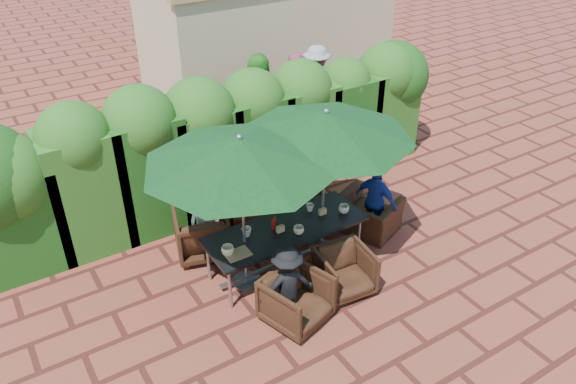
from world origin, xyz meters
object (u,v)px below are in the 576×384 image
dining_table (286,232)px  chair_end_right (367,209)px  umbrella_left (240,152)px  chair_far_right (302,205)px  chair_far_left (202,231)px  chair_near_left (296,297)px  umbrella_right (326,125)px  chair_far_mid (254,218)px  chair_near_right (345,269)px

dining_table → chair_end_right: bearing=3.3°
umbrella_left → chair_far_right: umbrella_left is taller
chair_far_left → chair_near_left: chair_far_left is taller
umbrella_right → chair_far_left: size_ratio=3.08×
chair_far_left → umbrella_right: bearing=166.8°
umbrella_left → umbrella_right: (1.41, 0.06, -0.00)m
chair_far_left → chair_end_right: size_ratio=0.86×
chair_near_left → chair_far_mid: bearing=60.0°
dining_table → chair_near_right: bearing=-63.2°
chair_far_mid → chair_near_left: size_ratio=0.93×
dining_table → umbrella_right: size_ratio=0.96×
umbrella_left → dining_table: bearing=-1.4°
umbrella_left → chair_far_right: 2.56m
chair_far_right → chair_end_right: 1.11m
chair_near_left → chair_near_right: bearing=-8.3°
umbrella_left → chair_near_right: size_ratio=3.48×
umbrella_left → chair_near_left: bearing=-78.8°
umbrella_right → chair_far_mid: 2.16m
umbrella_right → chair_near_left: bearing=-137.1°
dining_table → chair_near_left: chair_near_left is taller
umbrella_left → umbrella_right: bearing=2.5°
umbrella_right → chair_near_right: umbrella_right is taller
chair_far_right → chair_near_right: chair_near_right is taller
dining_table → chair_far_left: 1.40m
chair_near_right → dining_table: bearing=123.1°
chair_near_right → chair_far_left: bearing=132.3°
chair_far_right → chair_near_left: bearing=62.1°
chair_far_mid → chair_end_right: size_ratio=0.78×
dining_table → chair_near_left: size_ratio=3.04×
umbrella_left → chair_far_left: (-0.25, 0.99, -1.80)m
chair_far_left → dining_table: bearing=148.8°
chair_far_right → chair_end_right: (0.80, -0.77, 0.07)m
umbrella_right → chair_far_left: umbrella_right is taller
dining_table → chair_far_mid: (-0.03, 0.93, -0.30)m
umbrella_right → chair_near_left: 2.44m
umbrella_left → chair_end_right: bearing=2.0°
dining_table → chair_far_left: size_ratio=2.94×
dining_table → umbrella_right: umbrella_right is taller
chair_far_mid → chair_near_right: size_ratio=1.00×
dining_table → chair_near_left: bearing=-114.6°
dining_table → chair_end_right: (1.66, 0.10, -0.25)m
umbrella_left → chair_far_mid: bearing=54.4°
umbrella_left → chair_near_right: (1.13, -0.91, -1.83)m
umbrella_right → chair_far_right: umbrella_right is taller
dining_table → umbrella_left: 1.68m
umbrella_left → umbrella_right: size_ratio=1.03×
dining_table → chair_near_left: 1.17m
chair_near_left → chair_near_right: 0.94m
umbrella_left → chair_far_right: size_ratio=3.69×
umbrella_right → dining_table: bearing=-173.8°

